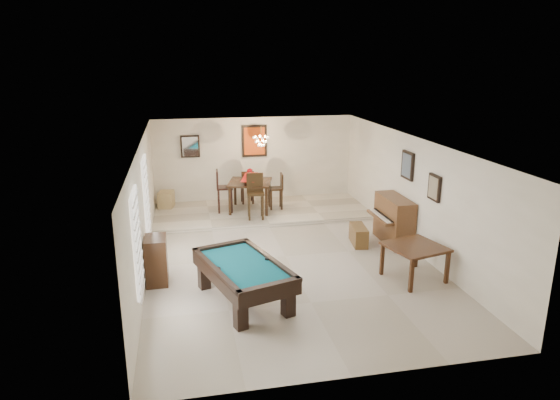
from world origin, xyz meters
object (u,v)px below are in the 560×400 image
object	(u,v)px
chandelier	(261,137)
dining_table	(250,194)
apothecary_chest	(156,260)
flower_vase	(250,173)
piano_bench	(359,235)
upright_piano	(389,220)
dining_chair_north	(247,187)
corner_bench	(166,199)
dining_chair_west	(225,191)
square_table	(414,262)
pool_table	(244,283)
dining_chair_south	(255,197)
dining_chair_east	(276,191)

from	to	relation	value
chandelier	dining_table	bearing A→B (deg)	167.91
apothecary_chest	flower_vase	distance (m)	4.81
flower_vase	piano_bench	bearing A→B (deg)	-52.41
upright_piano	dining_chair_north	bearing A→B (deg)	128.33
corner_bench	apothecary_chest	bearing A→B (deg)	-91.23
piano_bench	apothecary_chest	world-z (taller)	apothecary_chest
dining_chair_west	corner_bench	xyz separation A→B (m)	(-1.63, 0.76, -0.37)
square_table	flower_vase	distance (m)	5.64
pool_table	upright_piano	xyz separation A→B (m)	(3.79, 2.28, 0.20)
upright_piano	dining_chair_west	bearing A→B (deg)	141.10
upright_piano	apothecary_chest	bearing A→B (deg)	-167.80
dining_chair_north	corner_bench	bearing A→B (deg)	-0.89
apothecary_chest	corner_bench	size ratio (longest dim) A/B	1.85
piano_bench	dining_chair_south	size ratio (longest dim) A/B	0.66
dining_chair_west	dining_chair_north	bearing A→B (deg)	-41.40
corner_bench	dining_chair_south	bearing A→B (deg)	-33.13
upright_piano	piano_bench	world-z (taller)	upright_piano
apothecary_chest	square_table	bearing A→B (deg)	-9.55
flower_vase	dining_chair_west	bearing A→B (deg)	178.72
pool_table	apothecary_chest	world-z (taller)	apothecary_chest
dining_chair_south	piano_bench	bearing A→B (deg)	-38.81
dining_chair_south	dining_chair_east	size ratio (longest dim) A/B	1.19
pool_table	square_table	distance (m)	3.49
corner_bench	piano_bench	bearing A→B (deg)	-38.68
flower_vase	chandelier	distance (m)	1.04
upright_piano	apothecary_chest	world-z (taller)	upright_piano
square_table	chandelier	bearing A→B (deg)	115.21
flower_vase	upright_piano	bearing A→B (deg)	-44.93
dining_chair_north	dining_chair_west	distance (m)	1.05
piano_bench	apothecary_chest	size ratio (longest dim) A/B	0.84
pool_table	flower_vase	size ratio (longest dim) A/B	8.13
square_table	dining_chair_west	size ratio (longest dim) A/B	0.87
dining_chair_west	dining_chair_east	xyz separation A→B (m)	(1.45, 0.00, -0.09)
square_table	piano_bench	size ratio (longest dim) A/B	1.29
dining_chair_south	dining_chair_west	size ratio (longest dim) A/B	1.01
dining_chair_east	corner_bench	size ratio (longest dim) A/B	1.99
dining_chair_south	dining_chair_east	xyz separation A→B (m)	(0.71, 0.79, -0.09)
dining_table	piano_bench	bearing A→B (deg)	-52.41
apothecary_chest	flower_vase	xyz separation A→B (m)	(2.45, 4.08, 0.74)
dining_chair_west	piano_bench	bearing A→B (deg)	-131.44
dining_table	dining_chair_south	bearing A→B (deg)	-87.26
dining_chair_west	chandelier	xyz separation A→B (m)	(1.03, -0.08, 1.48)
pool_table	dining_chair_east	bearing A→B (deg)	55.57
square_table	flower_vase	world-z (taller)	flower_vase
dining_table	dining_chair_east	size ratio (longest dim) A/B	1.14
pool_table	upright_piano	distance (m)	4.43
flower_vase	dining_chair_north	xyz separation A→B (m)	(0.02, 0.76, -0.59)
apothecary_chest	flower_vase	size ratio (longest dim) A/B	3.56
piano_bench	corner_bench	world-z (taller)	corner_bench
corner_bench	dining_chair_east	bearing A→B (deg)	-13.89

